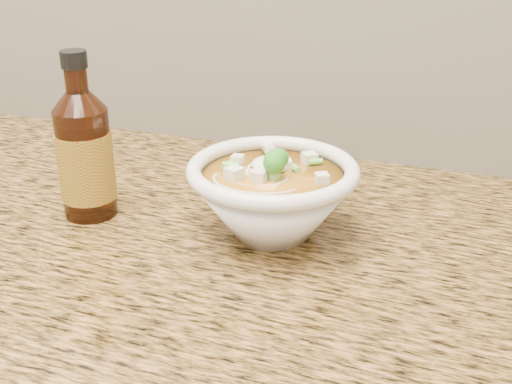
% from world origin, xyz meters
% --- Properties ---
extents(counter_slab, '(4.00, 0.68, 0.04)m').
position_xyz_m(counter_slab, '(0.00, 1.68, 0.88)').
color(counter_slab, olive).
rests_on(counter_slab, cabinet).
extents(soup_bowl, '(0.19, 0.21, 0.11)m').
position_xyz_m(soup_bowl, '(0.26, 1.71, 0.95)').
color(soup_bowl, white).
rests_on(soup_bowl, counter_slab).
extents(hot_sauce_bottle, '(0.07, 0.07, 0.20)m').
position_xyz_m(hot_sauce_bottle, '(0.03, 1.68, 0.98)').
color(hot_sauce_bottle, '#331407').
rests_on(hot_sauce_bottle, counter_slab).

